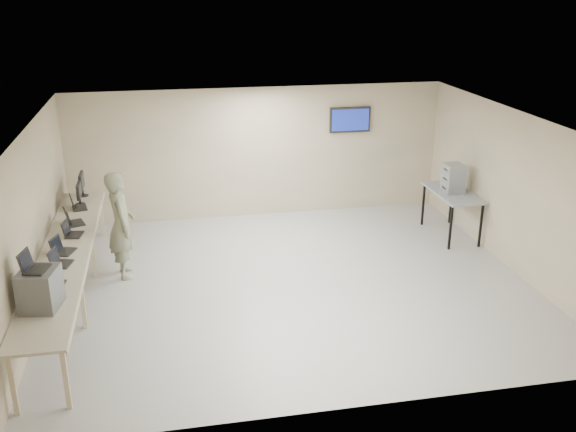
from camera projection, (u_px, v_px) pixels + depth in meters
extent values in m
cube|color=beige|center=(290.00, 283.00, 11.00)|extent=(8.00, 7.00, 0.01)
cube|color=white|center=(290.00, 122.00, 10.03)|extent=(8.00, 7.00, 0.01)
cube|color=beige|center=(258.00, 153.00, 13.74)|extent=(8.00, 0.01, 2.80)
cube|color=beige|center=(350.00, 306.00, 7.30)|extent=(8.00, 0.01, 2.80)
cube|color=beige|center=(34.00, 223.00, 9.80)|extent=(0.01, 7.00, 2.80)
cube|color=beige|center=(514.00, 191.00, 11.24)|extent=(0.01, 7.00, 2.80)
cube|color=black|center=(349.00, 119.00, 13.86)|extent=(0.15, 0.04, 0.15)
cube|color=black|center=(350.00, 120.00, 13.82)|extent=(0.90, 0.06, 0.55)
cube|color=navy|center=(350.00, 120.00, 13.79)|extent=(0.82, 0.01, 0.47)
cube|color=beige|center=(65.00, 252.00, 10.05)|extent=(0.75, 6.00, 0.04)
cube|color=beige|center=(90.00, 252.00, 10.13)|extent=(0.02, 6.00, 0.06)
cube|color=beige|center=(13.00, 384.00, 7.53)|extent=(0.06, 0.06, 0.86)
cube|color=beige|center=(66.00, 378.00, 7.64)|extent=(0.06, 0.06, 0.86)
cube|color=beige|center=(40.00, 306.00, 9.32)|extent=(0.06, 0.06, 0.86)
cube|color=beige|center=(83.00, 302.00, 9.43)|extent=(0.06, 0.06, 0.86)
cube|color=beige|center=(57.00, 257.00, 10.98)|extent=(0.06, 0.06, 0.86)
cube|color=beige|center=(93.00, 254.00, 11.09)|extent=(0.06, 0.06, 0.86)
cube|color=beige|center=(71.00, 218.00, 12.77)|extent=(0.06, 0.06, 0.86)
cube|color=beige|center=(102.00, 216.00, 12.88)|extent=(0.06, 0.06, 0.86)
cube|color=slate|center=(40.00, 289.00, 8.21)|extent=(0.53, 0.59, 0.53)
cube|color=black|center=(37.00, 269.00, 8.11)|extent=(0.32, 0.39, 0.02)
cube|color=black|center=(25.00, 260.00, 8.04)|extent=(0.14, 0.33, 0.25)
cube|color=black|center=(26.00, 260.00, 8.04)|extent=(0.11, 0.29, 0.21)
cube|color=black|center=(55.00, 286.00, 8.86)|extent=(0.28, 0.37, 0.02)
cube|color=black|center=(44.00, 278.00, 8.79)|extent=(0.10, 0.33, 0.25)
cube|color=black|center=(45.00, 278.00, 8.80)|extent=(0.08, 0.29, 0.21)
cube|color=black|center=(63.00, 264.00, 9.55)|extent=(0.31, 0.38, 0.02)
cube|color=black|center=(54.00, 257.00, 9.48)|extent=(0.14, 0.31, 0.23)
cube|color=black|center=(55.00, 257.00, 9.48)|extent=(0.11, 0.27, 0.19)
cube|color=black|center=(65.00, 252.00, 9.97)|extent=(0.34, 0.40, 0.02)
cube|color=black|center=(56.00, 245.00, 9.90)|extent=(0.16, 0.33, 0.25)
cube|color=black|center=(57.00, 244.00, 9.90)|extent=(0.13, 0.29, 0.20)
cube|color=black|center=(74.00, 235.00, 10.63)|extent=(0.30, 0.37, 0.02)
cube|color=black|center=(66.00, 228.00, 10.56)|extent=(0.11, 0.33, 0.24)
cube|color=black|center=(67.00, 228.00, 10.57)|extent=(0.09, 0.28, 0.20)
cube|color=black|center=(76.00, 223.00, 11.15)|extent=(0.36, 0.43, 0.02)
cube|color=black|center=(67.00, 216.00, 11.07)|extent=(0.17, 0.35, 0.26)
cube|color=black|center=(68.00, 216.00, 11.08)|extent=(0.14, 0.30, 0.22)
cube|color=black|center=(80.00, 208.00, 11.88)|extent=(0.31, 0.39, 0.02)
cube|color=black|center=(72.00, 201.00, 11.81)|extent=(0.13, 0.34, 0.25)
cube|color=black|center=(73.00, 201.00, 11.81)|extent=(0.10, 0.29, 0.21)
cylinder|color=black|center=(80.00, 204.00, 12.10)|extent=(0.19, 0.19, 0.01)
cube|color=black|center=(80.00, 200.00, 12.07)|extent=(0.04, 0.03, 0.15)
cube|color=black|center=(79.00, 190.00, 12.01)|extent=(0.05, 0.42, 0.28)
cube|color=black|center=(80.00, 190.00, 12.01)|extent=(0.00, 0.38, 0.24)
cylinder|color=black|center=(83.00, 196.00, 12.57)|extent=(0.21, 0.21, 0.02)
cube|color=black|center=(83.00, 191.00, 12.54)|extent=(0.04, 0.03, 0.17)
cube|color=black|center=(81.00, 181.00, 12.47)|extent=(0.05, 0.47, 0.31)
cube|color=black|center=(83.00, 181.00, 12.47)|extent=(0.00, 0.43, 0.27)
imported|color=gray|center=(121.00, 225.00, 10.97)|extent=(0.56, 0.76, 1.89)
cube|color=gray|center=(453.00, 193.00, 12.73)|extent=(0.72, 1.55, 0.04)
cube|color=black|center=(451.00, 228.00, 12.22)|extent=(0.04, 0.04, 0.89)
cube|color=black|center=(423.00, 205.00, 13.46)|extent=(0.04, 0.04, 0.89)
cube|color=black|center=(481.00, 225.00, 12.33)|extent=(0.04, 0.04, 0.89)
cube|color=black|center=(451.00, 203.00, 13.57)|extent=(0.04, 0.04, 0.89)
cube|color=#959EA6|center=(452.00, 187.00, 12.69)|extent=(0.36, 0.40, 0.19)
cube|color=#959EA6|center=(453.00, 178.00, 12.63)|extent=(0.36, 0.40, 0.19)
cube|color=#959EA6|center=(454.00, 169.00, 12.56)|extent=(0.36, 0.40, 0.19)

